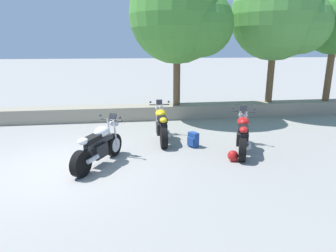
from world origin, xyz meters
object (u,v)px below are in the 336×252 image
object	(u,v)px
rider_backpack	(193,139)
rider_helmet	(233,156)
motorcycle_white_near_left	(99,147)
motorcycle_red_far_right	(243,135)
leafy_tree_far_left	(182,17)
leafy_tree_mid_left	(281,17)
motorcycle_yellow_centre	(161,125)

from	to	relation	value
rider_backpack	rider_helmet	xyz separation A→B (m)	(0.79, -1.23, -0.11)
rider_backpack	rider_helmet	distance (m)	1.47
motorcycle_white_near_left	motorcycle_red_far_right	xyz separation A→B (m)	(3.92, 0.45, 0.00)
motorcycle_red_far_right	rider_helmet	distance (m)	0.90
motorcycle_red_far_right	leafy_tree_far_left	bearing A→B (deg)	103.86
leafy_tree_mid_left	rider_helmet	bearing A→B (deg)	-125.74
motorcycle_red_far_right	rider_helmet	xyz separation A→B (m)	(-0.50, -0.66, -0.35)
motorcycle_yellow_centre	motorcycle_red_far_right	bearing A→B (deg)	-31.89
rider_backpack	motorcycle_red_far_right	bearing A→B (deg)	-24.03
motorcycle_yellow_centre	leafy_tree_mid_left	size ratio (longest dim) A/B	0.39
motorcycle_red_far_right	leafy_tree_mid_left	distance (m)	6.28
leafy_tree_mid_left	motorcycle_white_near_left	bearing A→B (deg)	-146.01
motorcycle_red_far_right	rider_helmet	size ratio (longest dim) A/B	7.09
motorcycle_yellow_centre	rider_backpack	size ratio (longest dim) A/B	4.39
rider_backpack	leafy_tree_far_left	distance (m)	5.12
motorcycle_yellow_centre	rider_backpack	xyz separation A→B (m)	(0.86, -0.76, -0.24)
rider_helmet	motorcycle_red_far_right	bearing A→B (deg)	53.04
rider_helmet	leafy_tree_far_left	distance (m)	6.12
motorcycle_white_near_left	motorcycle_red_far_right	distance (m)	3.95
motorcycle_yellow_centre	motorcycle_red_far_right	world-z (taller)	same
motorcycle_red_far_right	rider_backpack	xyz separation A→B (m)	(-1.29, 0.57, -0.24)
motorcycle_yellow_centre	leafy_tree_mid_left	xyz separation A→B (m)	(5.17, 2.90, 3.52)
leafy_tree_mid_left	motorcycle_red_far_right	bearing A→B (deg)	-125.54
rider_backpack	rider_helmet	world-z (taller)	rider_backpack
motorcycle_white_near_left	leafy_tree_far_left	distance (m)	6.42
rider_helmet	leafy_tree_mid_left	bearing A→B (deg)	54.26
rider_helmet	motorcycle_yellow_centre	bearing A→B (deg)	129.56
leafy_tree_far_left	leafy_tree_mid_left	distance (m)	4.04
rider_backpack	leafy_tree_far_left	xyz separation A→B (m)	(0.27, 3.53, 3.70)
rider_helmet	rider_backpack	bearing A→B (deg)	122.59
motorcycle_white_near_left	motorcycle_red_far_right	bearing A→B (deg)	6.58
motorcycle_white_near_left	leafy_tree_far_left	xyz separation A→B (m)	(2.91, 4.55, 3.46)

